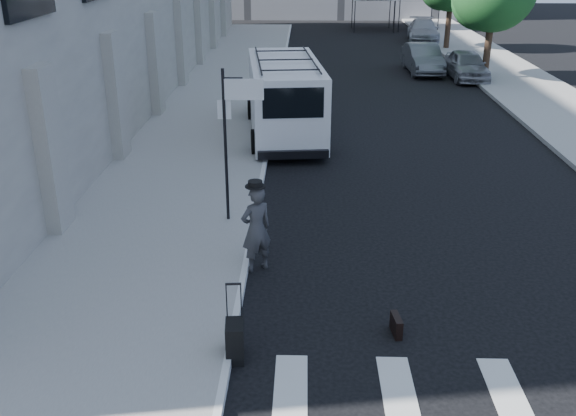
# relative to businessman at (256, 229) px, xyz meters

# --- Properties ---
(ground) EXTENTS (120.00, 120.00, 0.00)m
(ground) POSITION_rel_businessman_xyz_m (1.77, -1.01, -0.90)
(ground) COLOR black
(ground) RESTS_ON ground
(sidewalk_left) EXTENTS (4.50, 48.00, 0.15)m
(sidewalk_left) POSITION_rel_businessman_xyz_m (-2.48, 14.99, -0.82)
(sidewalk_left) COLOR gray
(sidewalk_left) RESTS_ON ground
(sidewalk_right) EXTENTS (4.00, 56.00, 0.15)m
(sidewalk_right) POSITION_rel_businessman_xyz_m (10.77, 18.99, -0.82)
(sidewalk_right) COLOR gray
(sidewalk_right) RESTS_ON ground
(sign_pole) EXTENTS (1.03, 0.07, 3.50)m
(sign_pole) POSITION_rel_businessman_xyz_m (-0.59, 2.19, 1.76)
(sign_pole) COLOR black
(sign_pole) RESTS_ON sidewalk_left
(businessman) EXTENTS (0.78, 0.72, 1.80)m
(businessman) POSITION_rel_businessman_xyz_m (0.00, 0.00, 0.00)
(businessman) COLOR #3B3B3D
(businessman) RESTS_ON ground
(briefcase) EXTENTS (0.17, 0.45, 0.34)m
(briefcase) POSITION_rel_businessman_xyz_m (2.52, -2.23, -0.73)
(briefcase) COLOR black
(briefcase) RESTS_ON ground
(suitcase) EXTENTS (0.32, 0.48, 1.26)m
(suitcase) POSITION_rel_businessman_xyz_m (-0.13, -3.01, -0.56)
(suitcase) COLOR black
(suitcase) RESTS_ON ground
(cargo_van) EXTENTS (2.93, 6.91, 2.51)m
(cargo_van) POSITION_rel_businessman_xyz_m (0.25, 9.70, 0.40)
(cargo_van) COLOR white
(cargo_van) RESTS_ON ground
(parked_car_a) EXTENTS (1.65, 3.99, 1.35)m
(parked_car_a) POSITION_rel_businessman_xyz_m (8.57, 19.34, -0.22)
(parked_car_a) COLOR #93949A
(parked_car_a) RESTS_ON ground
(parked_car_b) EXTENTS (1.60, 4.27, 1.39)m
(parked_car_b) POSITION_rel_businessman_xyz_m (6.77, 20.91, -0.20)
(parked_car_b) COLOR #54585C
(parked_car_b) RESTS_ON ground
(parked_car_c) EXTENTS (2.39, 4.87, 1.36)m
(parked_car_c) POSITION_rel_businessman_xyz_m (8.57, 31.68, -0.22)
(parked_car_c) COLOR #A6A8AE
(parked_car_c) RESTS_ON ground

